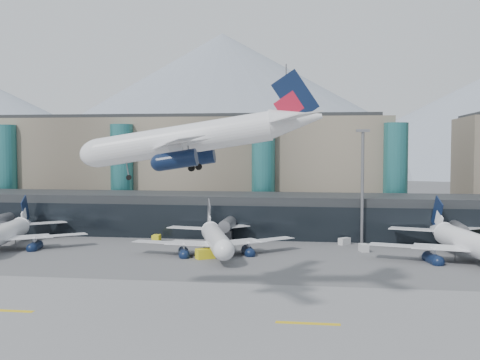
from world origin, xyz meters
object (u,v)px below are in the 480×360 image
object	(u,v)px
jet_parked_mid	(215,232)
veh_d	(344,241)
lightmast_mid	(362,179)
veh_h	(205,254)
jet_parked_right	(463,234)
jet_parked_left	(8,227)
veh_b	(156,238)
hero_jet	(208,129)
veh_g	(364,248)

from	to	relation	value
jet_parked_mid	veh_d	xyz separation A→B (m)	(26.74, 13.64, -3.51)
lightmast_mid	veh_d	bearing A→B (deg)	-152.82
jet_parked_mid	veh_h	xyz separation A→B (m)	(-0.50, -7.07, -3.28)
jet_parked_right	veh_d	xyz separation A→B (m)	(-22.33, 13.44, -4.00)
lightmast_mid	jet_parked_left	bearing A→B (deg)	-168.45
jet_parked_mid	veh_b	size ratio (longest dim) A/B	13.14
jet_parked_mid	jet_parked_right	xyz separation A→B (m)	(49.07, 0.19, 0.49)
veh_b	veh_d	size ratio (longest dim) A/B	1.01
hero_jet	veh_b	size ratio (longest dim) A/B	12.92
lightmast_mid	veh_d	xyz separation A→B (m)	(-3.89, -2.00, -13.66)
jet_parked_left	jet_parked_right	size ratio (longest dim) A/B	0.92
veh_h	veh_d	bearing A→B (deg)	3.72
hero_jet	jet_parked_right	size ratio (longest dim) A/B	0.89
veh_d	veh_b	bearing A→B (deg)	136.25
lightmast_mid	veh_d	distance (m)	14.34
veh_d	veh_g	size ratio (longest dim) A/B	1.00
hero_jet	veh_h	size ratio (longest dim) A/B	9.68
jet_parked_left	veh_h	distance (m)	45.76
lightmast_mid	veh_h	distance (m)	40.82
jet_parked_left	veh_h	size ratio (longest dim) A/B	10.04
veh_g	veh_d	bearing A→B (deg)	-169.97
veh_h	jet_parked_left	bearing A→B (deg)	137.48
hero_jet	jet_parked_left	bearing A→B (deg)	140.39
jet_parked_left	veh_b	distance (m)	32.19
jet_parked_right	veh_g	xyz separation A→B (m)	(-18.59, 5.16, -3.98)
veh_g	veh_h	xyz separation A→B (m)	(-30.99, -12.43, 0.21)
jet_parked_mid	jet_parked_right	size ratio (longest dim) A/B	0.90
jet_parked_mid	veh_b	distance (m)	19.98
lightmast_mid	jet_parked_right	xyz separation A→B (m)	(18.43, -15.44, -9.66)
jet_parked_left	veh_g	xyz separation A→B (m)	(76.06, 5.29, -3.59)
jet_parked_left	jet_parked_mid	bearing A→B (deg)	-101.33
jet_parked_left	veh_g	world-z (taller)	jet_parked_left
lightmast_mid	veh_d	world-z (taller)	lightmast_mid
jet_parked_left	veh_b	world-z (taller)	jet_parked_left
jet_parked_mid	jet_parked_right	bearing A→B (deg)	-106.52
veh_b	veh_g	xyz separation A→B (m)	(46.27, -6.37, 0.01)
hero_jet	jet_parked_right	world-z (taller)	hero_jet
lightmast_mid	veh_h	xyz separation A→B (m)	(-31.14, -22.71, -13.43)
jet_parked_left	veh_d	size ratio (longest dim) A/B	13.47
hero_jet	veh_g	xyz separation A→B (m)	(23.37, 47.70, -23.32)
jet_parked_left	jet_parked_right	distance (m)	94.65
lightmast_mid	jet_parked_left	size ratio (longest dim) A/B	0.71
veh_g	lightmast_mid	bearing A→B (deg)	164.86
hero_jet	veh_b	bearing A→B (deg)	112.17
jet_parked_left	veh_h	xyz separation A→B (m)	(45.07, -7.14, -3.38)
lightmast_mid	veh_h	bearing A→B (deg)	-143.90
jet_parked_left	veh_h	bearing A→B (deg)	-110.25
jet_parked_right	veh_b	distance (m)	66.00
hero_jet	jet_parked_right	xyz separation A→B (m)	(41.95, 42.53, -19.34)
lightmast_mid	veh_g	distance (m)	17.08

